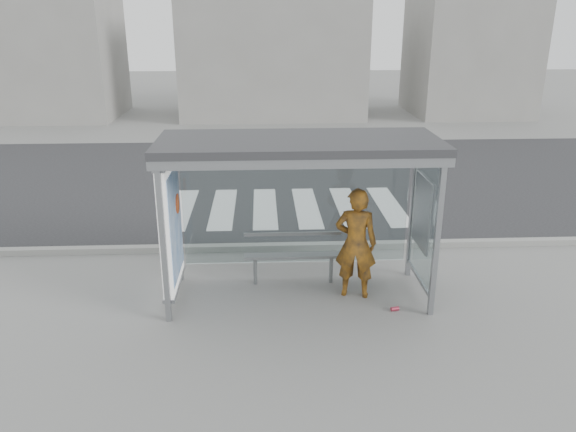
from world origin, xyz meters
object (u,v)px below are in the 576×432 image
at_px(bench, 293,255).
at_px(soda_can, 395,309).
at_px(bus_shelter, 274,179).
at_px(person, 356,243).

distance_m(bench, soda_can, 1.93).
bearing_deg(bench, soda_can, -35.11).
xyz_separation_m(bus_shelter, bench, (0.32, 0.44, -1.47)).
bearing_deg(soda_can, person, 134.56).
bearing_deg(bus_shelter, bench, 53.92).
relative_size(bus_shelter, bench, 2.54).
distance_m(bus_shelter, soda_can, 2.76).
height_order(person, bench, person).
relative_size(person, bench, 1.10).
distance_m(person, soda_can, 1.19).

